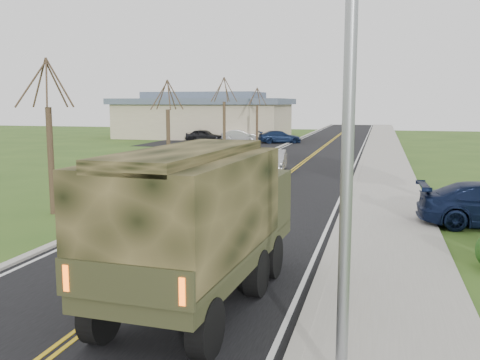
% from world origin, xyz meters
% --- Properties ---
extents(ground, '(160.00, 160.00, 0.00)m').
position_xyz_m(ground, '(0.00, 0.00, 0.00)').
color(ground, '#31511B').
rests_on(ground, ground).
extents(road, '(8.00, 120.00, 0.01)m').
position_xyz_m(road, '(0.00, 40.00, 0.01)').
color(road, black).
rests_on(road, ground).
extents(curb_right, '(0.30, 120.00, 0.12)m').
position_xyz_m(curb_right, '(4.15, 40.00, 0.06)').
color(curb_right, '#9E998E').
rests_on(curb_right, ground).
extents(sidewalk_right, '(3.20, 120.00, 0.10)m').
position_xyz_m(sidewalk_right, '(5.90, 40.00, 0.05)').
color(sidewalk_right, '#9E998E').
rests_on(sidewalk_right, ground).
extents(curb_left, '(0.30, 120.00, 0.10)m').
position_xyz_m(curb_left, '(-4.15, 40.00, 0.05)').
color(curb_left, '#9E998E').
rests_on(curb_left, ground).
extents(street_light, '(1.65, 0.22, 8.00)m').
position_xyz_m(street_light, '(4.90, -0.50, 4.43)').
color(street_light, gray).
rests_on(street_light, ground).
extents(bare_tree_a, '(1.93, 2.26, 6.08)m').
position_xyz_m(bare_tree_a, '(-7.00, 10.00, 2.63)').
color(bare_tree_a, '#38281C').
rests_on(bare_tree_a, ground).
extents(bare_tree_b, '(1.83, 2.14, 5.73)m').
position_xyz_m(bare_tree_b, '(-7.00, 22.00, 2.48)').
color(bare_tree_b, '#38281C').
rests_on(bare_tree_b, ground).
extents(bare_tree_c, '(2.04, 2.39, 6.42)m').
position_xyz_m(bare_tree_c, '(-7.00, 34.00, 2.78)').
color(bare_tree_c, '#38281C').
rests_on(bare_tree_c, ground).
extents(bare_tree_d, '(1.88, 2.20, 5.91)m').
position_xyz_m(bare_tree_d, '(-7.00, 46.00, 2.55)').
color(bare_tree_d, '#38281C').
rests_on(bare_tree_d, ground).
extents(commercial_building, '(25.50, 21.50, 5.65)m').
position_xyz_m(commercial_building, '(-15.98, 55.97, 2.69)').
color(commercial_building, tan).
rests_on(commercial_building, ground).
extents(military_truck, '(2.78, 7.08, 3.47)m').
position_xyz_m(military_truck, '(1.76, 2.44, 1.99)').
color(military_truck, black).
rests_on(military_truck, ground).
extents(suv_champagne, '(2.85, 5.13, 1.36)m').
position_xyz_m(suv_champagne, '(-1.57, 18.23, 0.68)').
color(suv_champagne, tan).
rests_on(suv_champagne, ground).
extents(sedan_silver, '(1.88, 4.30, 1.37)m').
position_xyz_m(sedan_silver, '(-1.10, 25.02, 0.69)').
color(sedan_silver, '#A4A4A8').
rests_on(sedan_silver, ground).
extents(lot_car_dark, '(4.24, 1.94, 1.41)m').
position_xyz_m(lot_car_dark, '(-13.65, 48.57, 0.70)').
color(lot_car_dark, black).
rests_on(lot_car_dark, ground).
extents(lot_car_silver, '(4.27, 1.97, 1.35)m').
position_xyz_m(lot_car_silver, '(-9.82, 49.79, 0.68)').
color(lot_car_silver, '#B5B4B9').
rests_on(lot_car_silver, ground).
extents(lot_car_navy, '(5.02, 3.54, 1.35)m').
position_xyz_m(lot_car_navy, '(-5.14, 48.90, 0.67)').
color(lot_car_navy, '#101E3D').
rests_on(lot_car_navy, ground).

